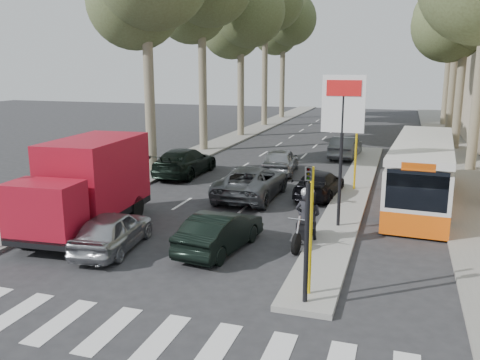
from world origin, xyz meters
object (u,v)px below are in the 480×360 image
(city_bus, at_px, (422,170))
(motorcycle, at_px, (307,218))
(red_truck, at_px, (87,184))
(silver_hatchback, at_px, (113,231))
(dark_hatchback, at_px, (220,231))

(city_bus, height_order, motorcycle, city_bus)
(red_truck, distance_m, city_bus, 13.98)
(city_bus, bearing_deg, silver_hatchback, -132.69)
(silver_hatchback, xyz_separation_m, city_bus, (9.70, 9.31, 0.82))
(dark_hatchback, distance_m, city_bus, 10.46)
(red_truck, distance_m, motorcycle, 7.96)
(dark_hatchback, height_order, motorcycle, motorcycle)
(motorcycle, bearing_deg, city_bus, 68.08)
(silver_hatchback, bearing_deg, motorcycle, -163.65)
(dark_hatchback, bearing_deg, silver_hatchback, 24.98)
(red_truck, bearing_deg, silver_hatchback, -42.82)
(red_truck, height_order, city_bus, red_truck)
(silver_hatchback, distance_m, dark_hatchback, 3.51)
(dark_hatchback, relative_size, red_truck, 0.62)
(dark_hatchback, relative_size, motorcycle, 1.67)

